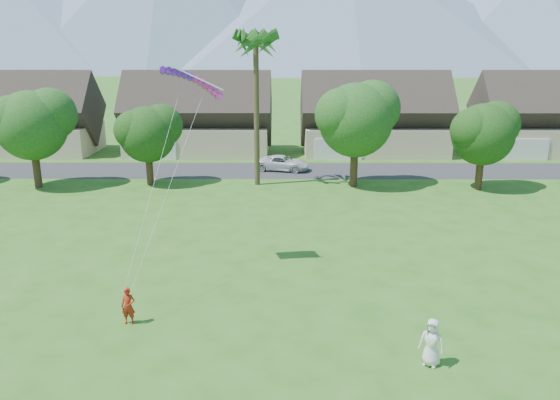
{
  "coord_description": "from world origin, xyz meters",
  "views": [
    {
      "loc": [
        0.13,
        -16.01,
        11.05
      ],
      "look_at": [
        0.0,
        10.0,
        3.8
      ],
      "focal_mm": 35.0,
      "sensor_mm": 36.0,
      "label": 1
    }
  ],
  "objects_px": {
    "kite_flyer": "(128,306)",
    "parked_car": "(283,163)",
    "parafoil_kite": "(193,78)",
    "watcher": "(432,342)"
  },
  "relations": [
    {
      "from": "watcher",
      "to": "parafoil_kite",
      "type": "bearing_deg",
      "value": 164.71
    },
    {
      "from": "watcher",
      "to": "parked_car",
      "type": "distance_m",
      "value": 33.01
    },
    {
      "from": "kite_flyer",
      "to": "parked_car",
      "type": "distance_m",
      "value": 30.24
    },
    {
      "from": "watcher",
      "to": "parked_car",
      "type": "xyz_separation_m",
      "value": [
        -5.35,
        32.57,
        -0.21
      ]
    },
    {
      "from": "parked_car",
      "to": "parafoil_kite",
      "type": "distance_m",
      "value": 25.25
    },
    {
      "from": "kite_flyer",
      "to": "parafoil_kite",
      "type": "relative_size",
      "value": 0.49
    },
    {
      "from": "kite_flyer",
      "to": "parked_car",
      "type": "relative_size",
      "value": 0.32
    },
    {
      "from": "kite_flyer",
      "to": "parked_car",
      "type": "height_order",
      "value": "kite_flyer"
    },
    {
      "from": "kite_flyer",
      "to": "watcher",
      "type": "xyz_separation_m",
      "value": [
        11.71,
        -3.0,
        0.1
      ]
    },
    {
      "from": "kite_flyer",
      "to": "watcher",
      "type": "relative_size",
      "value": 0.89
    }
  ]
}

